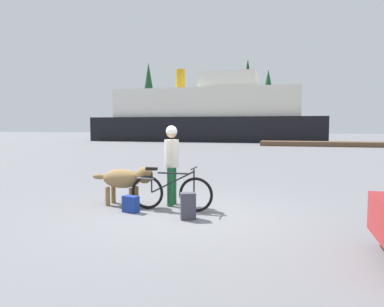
# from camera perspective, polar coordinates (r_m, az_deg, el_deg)

# --- Properties ---
(ground_plane) EXTENTS (160.00, 160.00, 0.00)m
(ground_plane) POSITION_cam_1_polar(r_m,az_deg,el_deg) (7.20, -1.06, -9.66)
(ground_plane) COLOR slate
(bicycle) EXTENTS (1.77, 0.44, 0.91)m
(bicycle) POSITION_cam_1_polar(r_m,az_deg,el_deg) (7.49, -3.44, -6.10)
(bicycle) COLOR black
(bicycle) RESTS_ON ground_plane
(person_cyclist) EXTENTS (0.32, 0.53, 1.76)m
(person_cyclist) POSITION_cam_1_polar(r_m,az_deg,el_deg) (7.89, -3.24, -0.58)
(person_cyclist) COLOR #19592D
(person_cyclist) RESTS_ON ground_plane
(dog) EXTENTS (1.44, 0.49, 0.87)m
(dog) POSITION_cam_1_polar(r_m,az_deg,el_deg) (8.05, -10.44, -3.99)
(dog) COLOR olive
(dog) RESTS_ON ground_plane
(backpack) EXTENTS (0.33, 0.29, 0.50)m
(backpack) POSITION_cam_1_polar(r_m,az_deg,el_deg) (6.81, -0.64, -8.32)
(backpack) COLOR #3F3F4C
(backpack) RESTS_ON ground_plane
(handbag_pannier) EXTENTS (0.36, 0.25, 0.33)m
(handbag_pannier) POSITION_cam_1_polar(r_m,az_deg,el_deg) (7.46, -9.69, -7.91)
(handbag_pannier) COLOR navy
(handbag_pannier) RESTS_ON ground_plane
(dock_pier) EXTENTS (15.71, 2.20, 0.40)m
(dock_pier) POSITION_cam_1_polar(r_m,az_deg,el_deg) (33.26, 24.50, 1.34)
(dock_pier) COLOR brown
(dock_pier) RESTS_ON ground_plane
(ferry_boat) EXTENTS (26.01, 7.02, 8.32)m
(ferry_boat) POSITION_cam_1_polar(r_m,az_deg,el_deg) (41.74, 2.47, 5.97)
(ferry_boat) COLOR black
(ferry_boat) RESTS_ON ground_plane
(pine_tree_far_left) EXTENTS (3.16, 3.16, 12.33)m
(pine_tree_far_left) POSITION_cam_1_polar(r_m,az_deg,el_deg) (61.74, -6.88, 9.69)
(pine_tree_far_left) COLOR #4C331E
(pine_tree_far_left) RESTS_ON ground_plane
(pine_tree_center) EXTENTS (3.07, 3.07, 9.86)m
(pine_tree_center) POSITION_cam_1_polar(r_m,az_deg,el_deg) (54.12, 11.96, 9.03)
(pine_tree_center) COLOR #4C331E
(pine_tree_center) RESTS_ON ground_plane
(pine_tree_mid_back) EXTENTS (3.36, 3.36, 13.02)m
(pine_tree_mid_back) POSITION_cam_1_polar(r_m,az_deg,el_deg) (62.85, 8.80, 10.26)
(pine_tree_mid_back) COLOR #4C331E
(pine_tree_mid_back) RESTS_ON ground_plane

